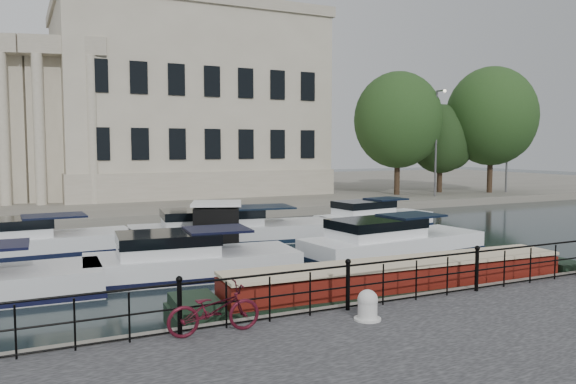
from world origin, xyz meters
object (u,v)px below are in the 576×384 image
object	(u,v)px
mooring_bollard	(368,306)
harbour_hut	(217,230)
narrowboat	(401,290)
bicycle	(214,309)

from	to	relation	value
mooring_bollard	harbour_hut	size ratio (longest dim) A/B	0.20
narrowboat	harbour_hut	bearing A→B (deg)	106.66
bicycle	narrowboat	xyz separation A→B (m)	(6.04, 1.77, -0.70)
mooring_bollard	narrowboat	world-z (taller)	mooring_bollard
mooring_bollard	harbour_hut	distance (m)	11.67
bicycle	narrowboat	world-z (taller)	bicycle
bicycle	narrowboat	bearing A→B (deg)	-71.72
bicycle	narrowboat	distance (m)	6.34
harbour_hut	mooring_bollard	bearing A→B (deg)	-71.38
bicycle	mooring_bollard	bearing A→B (deg)	-98.13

